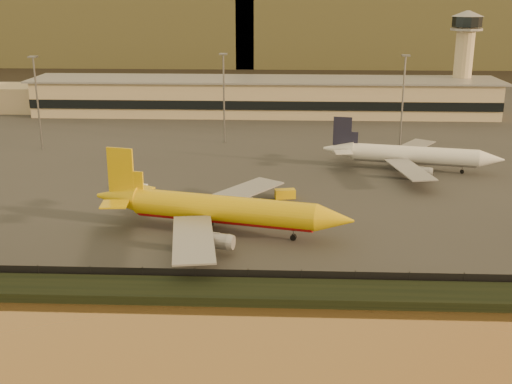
# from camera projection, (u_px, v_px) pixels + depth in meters

# --- Properties ---
(ground) EXTENTS (900.00, 900.00, 0.00)m
(ground) POSITION_uv_depth(u_px,v_px,m) (241.00, 251.00, 109.13)
(ground) COLOR black
(ground) RESTS_ON ground
(embankment) EXTENTS (320.00, 7.00, 1.40)m
(embankment) POSITION_uv_depth(u_px,v_px,m) (233.00, 292.00, 92.72)
(embankment) COLOR black
(embankment) RESTS_ON ground
(tarmac) EXTENTS (320.00, 220.00, 0.20)m
(tarmac) POSITION_uv_depth(u_px,v_px,m) (261.00, 132.00, 199.60)
(tarmac) COLOR #2D2D2D
(tarmac) RESTS_ON ground
(perimeter_fence) EXTENTS (300.00, 0.05, 2.20)m
(perimeter_fence) POSITION_uv_depth(u_px,v_px,m) (235.00, 276.00, 96.35)
(perimeter_fence) COLOR black
(perimeter_fence) RESTS_ON tarmac
(terminal_building) EXTENTS (202.00, 25.00, 12.60)m
(terminal_building) POSITION_uv_depth(u_px,v_px,m) (223.00, 97.00, 227.46)
(terminal_building) COLOR tan
(terminal_building) RESTS_ON tarmac
(control_tower) EXTENTS (11.20, 11.20, 35.50)m
(control_tower) POSITION_uv_depth(u_px,v_px,m) (464.00, 52.00, 224.49)
(control_tower) COLOR tan
(control_tower) RESTS_ON tarmac
(apron_light_masts) EXTENTS (152.20, 12.20, 25.40)m
(apron_light_masts) POSITION_uv_depth(u_px,v_px,m) (313.00, 92.00, 175.22)
(apron_light_masts) COLOR slate
(apron_light_masts) RESTS_ON tarmac
(distant_hills) EXTENTS (470.00, 160.00, 70.00)m
(distant_hills) POSITION_uv_depth(u_px,v_px,m) (243.00, 7.00, 424.46)
(distant_hills) COLOR brown
(distant_hills) RESTS_ON ground
(dhl_cargo_jet) EXTENTS (48.44, 46.58, 14.59)m
(dhl_cargo_jet) POSITION_uv_depth(u_px,v_px,m) (219.00, 210.00, 115.49)
(dhl_cargo_jet) COLOR #DDB20B
(dhl_cargo_jet) RESTS_ON tarmac
(white_narrowbody_jet) EXTENTS (42.92, 41.26, 12.40)m
(white_narrowbody_jet) POSITION_uv_depth(u_px,v_px,m) (411.00, 155.00, 156.16)
(white_narrowbody_jet) COLOR white
(white_narrowbody_jet) RESTS_ON tarmac
(gse_vehicle_yellow) EXTENTS (4.57, 2.74, 1.92)m
(gse_vehicle_yellow) POSITION_uv_depth(u_px,v_px,m) (285.00, 194.00, 135.79)
(gse_vehicle_yellow) COLOR #DDB20B
(gse_vehicle_yellow) RESTS_ON tarmac
(gse_vehicle_white) EXTENTS (3.86, 2.84, 1.58)m
(gse_vehicle_white) POSITION_uv_depth(u_px,v_px,m) (139.00, 187.00, 140.74)
(gse_vehicle_white) COLOR white
(gse_vehicle_white) RESTS_ON tarmac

